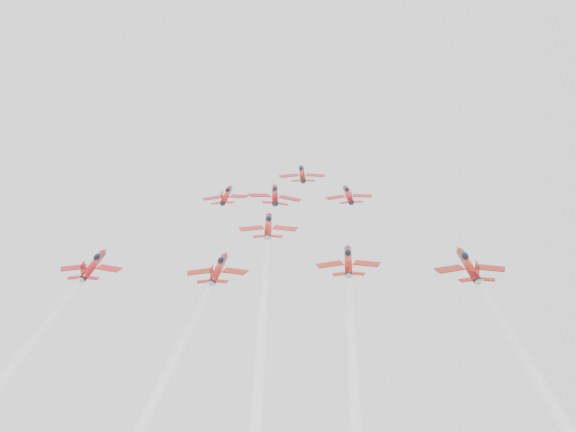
{
  "coord_description": "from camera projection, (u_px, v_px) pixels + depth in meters",
  "views": [
    {
      "loc": [
        3.76,
        -130.54,
        111.26
      ],
      "look_at": [
        0.0,
        2.0,
        156.7
      ],
      "focal_mm": 50.0,
      "sensor_mm": 36.0,
      "label": 1
    }
  ],
  "objects": [
    {
      "name": "jet_row2_left",
      "position": [
        227.0,
        195.0,
        153.61
      ],
      "size": [
        9.07,
        11.07,
        8.71
      ],
      "rotation": [
        0.66,
        -0.02,
        -0.09
      ],
      "color": "#A91210"
    },
    {
      "name": "jet_lead",
      "position": [
        302.0,
        173.0,
        166.88
      ],
      "size": [
        9.78,
        11.93,
        9.39
      ],
      "rotation": [
        0.66,
        -0.02,
        0.05
      ],
      "color": "maroon"
    },
    {
      "name": "jet_row2_right",
      "position": [
        348.0,
        194.0,
        152.6
      ],
      "size": [
        8.99,
        10.96,
        8.63
      ],
      "rotation": [
        0.66,
        -0.07,
        0.04
      ],
      "color": "#AE1018"
    },
    {
      "name": "jet_center",
      "position": [
        249.0,
        371.0,
        90.36
      ],
      "size": [
        10.08,
        87.49,
        68.43
      ],
      "rotation": [
        0.66,
        -0.0,
        0.03
      ],
      "color": "#AE1D10"
    },
    {
      "name": "jet_row2_center",
      "position": [
        275.0,
        194.0,
        153.32
      ],
      "size": [
        10.08,
        12.3,
        9.68
      ],
      "rotation": [
        0.66,
        0.08,
        0.12
      ],
      "color": "#9F0F0F"
    }
  ]
}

